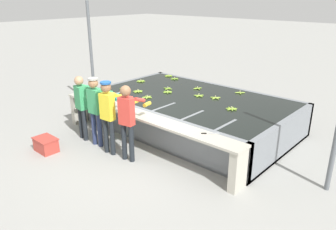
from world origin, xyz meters
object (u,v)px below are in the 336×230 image
banana_bunch_floating_7 (141,81)px  banana_bunch_floating_1 (147,97)px  worker_1 (96,105)px  banana_bunch_floating_12 (168,76)px  banana_bunch_floating_11 (174,79)px  crate (46,145)px  worker_0 (82,102)px  support_post_left (91,56)px  banana_bunch_floating_9 (124,89)px  banana_bunch_floating_4 (138,91)px  knife_0 (81,95)px  worker_3 (128,116)px  banana_bunch_floating_6 (199,96)px  banana_bunch_floating_10 (232,109)px  banana_bunch_floating_5 (240,93)px  banana_bunch_floating_2 (168,92)px  banana_bunch_floating_3 (215,98)px  banana_bunch_floating_0 (197,88)px  knife_1 (208,133)px  banana_bunch_floating_8 (168,89)px

banana_bunch_floating_7 → banana_bunch_floating_1: bearing=-37.9°
worker_1 → banana_bunch_floating_12: size_ratio=5.78×
banana_bunch_floating_11 → crate: bearing=-89.8°
worker_0 → support_post_left: support_post_left is taller
banana_bunch_floating_9 → banana_bunch_floating_4: bearing=8.6°
worker_0 → support_post_left: (-1.85, 1.65, 0.66)m
banana_bunch_floating_11 → knife_0: bearing=-103.1°
worker_3 → banana_bunch_floating_9: bearing=140.9°
knife_0 → worker_3: bearing=-11.5°
banana_bunch_floating_1 → banana_bunch_floating_6: same height
banana_bunch_floating_12 → worker_3: bearing=-59.7°
worker_1 → support_post_left: 2.97m
worker_3 → support_post_left: 3.91m
banana_bunch_floating_7 → banana_bunch_floating_10: 3.47m
banana_bunch_floating_5 → banana_bunch_floating_12: size_ratio=0.85×
banana_bunch_floating_5 → banana_bunch_floating_7: size_ratio=0.86×
worker_0 → worker_3: bearing=-0.2°
banana_bunch_floating_2 → banana_bunch_floating_3: same height
banana_bunch_floating_2 → crate: size_ratio=0.51×
worker_1 → support_post_left: support_post_left is taller
banana_bunch_floating_2 → banana_bunch_floating_12: same height
banana_bunch_floating_0 → banana_bunch_floating_2: size_ratio=0.96×
banana_bunch_floating_9 → banana_bunch_floating_12: (-0.10, 1.99, -0.00)m
banana_bunch_floating_2 → banana_bunch_floating_1: bearing=-95.8°
banana_bunch_floating_4 → knife_0: size_ratio=0.90×
banana_bunch_floating_4 → knife_1: banana_bunch_floating_4 is taller
worker_0 → banana_bunch_floating_5: bearing=57.0°
banana_bunch_floating_7 → banana_bunch_floating_8: same height
worker_0 → banana_bunch_floating_3: 3.33m
banana_bunch_floating_1 → banana_bunch_floating_7: same height
banana_bunch_floating_2 → banana_bunch_floating_4: size_ratio=1.01×
banana_bunch_floating_3 → crate: size_ratio=0.50×
worker_1 → banana_bunch_floating_12: worker_1 is taller
banana_bunch_floating_11 → banana_bunch_floating_8: bearing=-58.5°
worker_3 → support_post_left: size_ratio=0.52×
banana_bunch_floating_1 → banana_bunch_floating_9: bearing=172.8°
banana_bunch_floating_1 → banana_bunch_floating_3: size_ratio=1.00×
banana_bunch_floating_6 → support_post_left: 3.63m
knife_0 → crate: size_ratio=0.56×
crate → knife_1: bearing=26.7°
support_post_left → banana_bunch_floating_7: bearing=36.6°
banana_bunch_floating_0 → banana_bunch_floating_11: same height
worker_0 → crate: bearing=-93.5°
worker_0 → worker_1: 0.54m
worker_0 → banana_bunch_floating_7: bearing=104.4°
banana_bunch_floating_9 → knife_0: 1.22m
banana_bunch_floating_7 → knife_0: (-0.12, -2.06, -0.01)m
worker_1 → banana_bunch_floating_8: bearing=90.2°
worker_1 → banana_bunch_floating_6: size_ratio=5.95×
banana_bunch_floating_3 → banana_bunch_floating_9: same height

